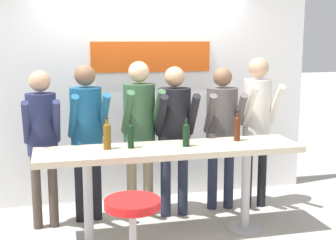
# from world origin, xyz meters

# --- Properties ---
(ground_plane) EXTENTS (40.00, 40.00, 0.00)m
(ground_plane) POSITION_xyz_m (0.00, 0.00, 0.00)
(ground_plane) COLOR #B2ADA3
(back_wall) EXTENTS (4.19, 0.12, 2.57)m
(back_wall) POSITION_xyz_m (0.00, 1.30, 1.29)
(back_wall) COLOR white
(back_wall) RESTS_ON ground_plane
(tasting_table) EXTENTS (2.59, 0.60, 0.93)m
(tasting_table) POSITION_xyz_m (0.00, 0.00, 0.80)
(tasting_table) COLOR beige
(tasting_table) RESTS_ON ground_plane
(bar_stool) EXTENTS (0.48, 0.48, 0.70)m
(bar_stool) POSITION_xyz_m (-0.50, -0.74, 0.47)
(bar_stool) COLOR #B2B2B7
(bar_stool) RESTS_ON ground_plane
(person_far_left) EXTENTS (0.37, 0.50, 1.65)m
(person_far_left) POSITION_xyz_m (-1.21, 0.55, 1.04)
(person_far_left) COLOR #473D33
(person_far_left) RESTS_ON ground_plane
(person_left) EXTENTS (0.44, 0.55, 1.70)m
(person_left) POSITION_xyz_m (-0.75, 0.65, 1.06)
(person_left) COLOR black
(person_left) RESTS_ON ground_plane
(person_center_left) EXTENTS (0.43, 0.55, 1.73)m
(person_center_left) POSITION_xyz_m (-0.18, 0.65, 1.08)
(person_center_left) COLOR gray
(person_center_left) RESTS_ON ground_plane
(person_center) EXTENTS (0.44, 0.54, 1.67)m
(person_center) POSITION_xyz_m (0.19, 0.56, 1.04)
(person_center) COLOR #23283D
(person_center) RESTS_ON ground_plane
(person_center_right) EXTENTS (0.46, 0.56, 1.65)m
(person_center_right) POSITION_xyz_m (0.77, 0.64, 1.02)
(person_center_right) COLOR #23283D
(person_center_right) RESTS_ON ground_plane
(person_right) EXTENTS (0.40, 0.54, 1.76)m
(person_right) POSITION_xyz_m (1.18, 0.60, 1.11)
(person_right) COLOR black
(person_right) RESTS_ON ground_plane
(wine_bottle_0) EXTENTS (0.06, 0.06, 0.28)m
(wine_bottle_0) POSITION_xyz_m (-0.38, 0.05, 1.06)
(wine_bottle_0) COLOR black
(wine_bottle_0) RESTS_ON tasting_table
(wine_bottle_1) EXTENTS (0.07, 0.07, 0.27)m
(wine_bottle_1) POSITION_xyz_m (0.16, -0.01, 1.06)
(wine_bottle_1) COLOR black
(wine_bottle_1) RESTS_ON tasting_table
(wine_bottle_2) EXTENTS (0.06, 0.06, 0.31)m
(wine_bottle_2) POSITION_xyz_m (0.73, 0.10, 1.07)
(wine_bottle_2) COLOR #4C1E0F
(wine_bottle_2) RESTS_ON tasting_table
(wine_bottle_3) EXTENTS (0.07, 0.07, 0.31)m
(wine_bottle_3) POSITION_xyz_m (-0.60, 0.06, 1.07)
(wine_bottle_3) COLOR brown
(wine_bottle_3) RESTS_ON tasting_table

